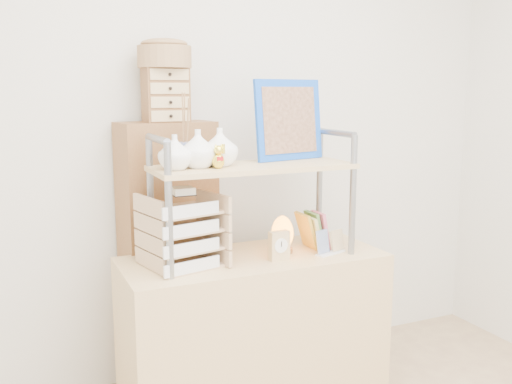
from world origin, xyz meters
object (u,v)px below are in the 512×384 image
at_px(cabinet, 169,258).
at_px(salt_lamp, 282,234).
at_px(desk, 253,333).
at_px(letter_tray, 184,235).

bearing_deg(cabinet, salt_lamp, -45.71).
bearing_deg(desk, letter_tray, -176.76).
relative_size(cabinet, salt_lamp, 7.69).
bearing_deg(cabinet, desk, -57.32).
bearing_deg(desk, salt_lamp, 0.46).
xyz_separation_m(desk, cabinet, (-0.30, 0.37, 0.30)).
bearing_deg(salt_lamp, letter_tray, -177.61).
xyz_separation_m(desk, letter_tray, (-0.33, -0.02, 0.51)).
bearing_deg(letter_tray, cabinet, 84.34).
height_order(desk, cabinet, cabinet).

